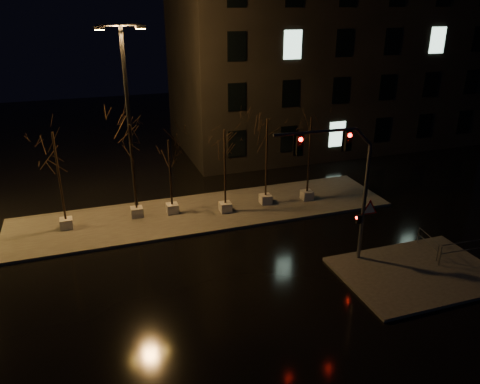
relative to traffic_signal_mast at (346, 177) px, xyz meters
name	(u,v)px	position (x,y,z in m)	size (l,w,h in m)	color
ground	(237,264)	(-4.57, 1.49, -4.40)	(90.00, 90.00, 0.00)	black
median	(205,212)	(-4.57, 7.49, -4.32)	(22.00, 5.00, 0.15)	#43413C
sidewalk_corner	(417,273)	(2.93, -2.01, -4.32)	(7.00, 5.00, 0.15)	#43413C
building	(327,53)	(9.43, 19.49, 3.10)	(25.00, 12.00, 15.00)	black
tree_0	(56,155)	(-12.21, 7.81, -0.08)	(1.80, 1.80, 5.49)	beige
tree_1	(131,146)	(-8.40, 8.07, -0.07)	(1.80, 1.80, 5.51)	beige
tree_2	(169,157)	(-6.40, 7.91, -0.83)	(1.80, 1.80, 4.49)	beige
tree_3	(225,149)	(-3.43, 7.09, -0.43)	(1.80, 1.80, 5.03)	beige
tree_4	(267,139)	(-0.77, 7.43, -0.18)	(1.80, 1.80, 5.36)	beige
tree_5	(310,136)	(1.89, 7.20, -0.21)	(1.80, 1.80, 5.32)	beige
traffic_signal_mast	(346,177)	(0.00, 0.00, 0.00)	(5.29, 0.31, 6.47)	#53555A
streetlight_main	(128,112)	(-8.35, 8.43, 1.73)	(2.59, 0.64, 10.36)	black
guard_rail_a	(464,249)	(5.43, -1.95, -3.55)	(2.49, 0.20, 1.07)	#53555A
guard_rail_b	(428,241)	(4.55, -0.61, -3.68)	(0.33, 1.82, 0.87)	#53555A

